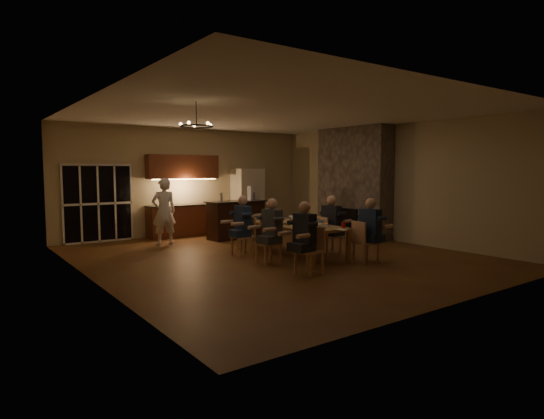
{
  "coord_description": "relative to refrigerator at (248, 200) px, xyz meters",
  "views": [
    {
      "loc": [
        -6.05,
        -8.21,
        1.96
      ],
      "look_at": [
        0.09,
        0.3,
        1.05
      ],
      "focal_mm": 30.0,
      "sensor_mm": 36.0,
      "label": 1
    }
  ],
  "objects": [
    {
      "name": "person_right_mid",
      "position": [
        -0.78,
        -4.75,
        -0.31
      ],
      "size": [
        0.7,
        0.7,
        1.38
      ],
      "primitive_type": null,
      "rotation": [
        0.0,
        0.0,
        1.76
      ],
      "color": "#202229",
      "rests_on": "ground"
    },
    {
      "name": "chair_left_near",
      "position": [
        -2.44,
        -5.91,
        -0.55
      ],
      "size": [
        0.51,
        0.51,
        0.89
      ],
      "primitive_type": null,
      "rotation": [
        0.0,
        0.0,
        -1.38
      ],
      "color": "tan",
      "rests_on": "ground"
    },
    {
      "name": "person_left_mid",
      "position": [
        -2.49,
        -4.79,
        -0.31
      ],
      "size": [
        0.66,
        0.66,
        1.38
      ],
      "primitive_type": null,
      "rotation": [
        0.0,
        0.0,
        -1.47
      ],
      "color": "#353B3F",
      "rests_on": "ground"
    },
    {
      "name": "chandelier",
      "position": [
        -4.18,
        -4.8,
        1.75
      ],
      "size": [
        0.6,
        0.6,
        0.03
      ],
      "primitive_type": "torus",
      "color": "black",
      "rests_on": "ceiling"
    },
    {
      "name": "french_doors",
      "position": [
        -4.6,
        0.32,
        0.05
      ],
      "size": [
        1.86,
        0.08,
        2.1
      ],
      "primitive_type": "cube",
      "color": "black",
      "rests_on": "ground"
    },
    {
      "name": "bar_blender",
      "position": [
        -0.73,
        -1.28,
        0.29
      ],
      "size": [
        0.17,
        0.17,
        0.41
      ],
      "primitive_type": "cube",
      "rotation": [
        0.0,
        0.0,
        0.38
      ],
      "color": "silver",
      "rests_on": "bar_island"
    },
    {
      "name": "chair_left_mid",
      "position": [
        -2.52,
        -4.7,
        -0.55
      ],
      "size": [
        0.46,
        0.46,
        0.89
      ],
      "primitive_type": null,
      "rotation": [
        0.0,
        0.0,
        -1.61
      ],
      "color": "tan",
      "rests_on": "ground"
    },
    {
      "name": "plate_left",
      "position": [
        -1.88,
        -5.12,
        -0.24
      ],
      "size": [
        0.27,
        0.27,
        0.02
      ],
      "primitive_type": "cylinder",
      "color": "white",
      "rests_on": "dining_table"
    },
    {
      "name": "person_left_near",
      "position": [
        -2.51,
        -5.87,
        -0.31
      ],
      "size": [
        0.66,
        0.66,
        1.38
      ],
      "primitive_type": null,
      "rotation": [
        0.0,
        0.0,
        -1.47
      ],
      "color": "#202229",
      "rests_on": "ground"
    },
    {
      "name": "laptop_f",
      "position": [
        -1.3,
        -3.17,
        -0.14
      ],
      "size": [
        0.41,
        0.39,
        0.23
      ],
      "primitive_type": null,
      "rotation": [
        0.0,
        0.0,
        0.46
      ],
      "color": "silver",
      "rests_on": "dining_table"
    },
    {
      "name": "bar_bottle",
      "position": [
        -1.7,
        -1.3,
        0.2
      ],
      "size": [
        0.08,
        0.08,
        0.24
      ],
      "primitive_type": "cylinder",
      "color": "#99999E",
      "rests_on": "bar_island"
    },
    {
      "name": "mug_mid",
      "position": [
        -1.51,
        -3.73,
        -0.2
      ],
      "size": [
        0.08,
        0.08,
        0.1
      ],
      "primitive_type": "cylinder",
      "color": "white",
      "rests_on": "dining_table"
    },
    {
      "name": "person_left_far",
      "position": [
        -2.47,
        -3.64,
        -0.31
      ],
      "size": [
        0.62,
        0.62,
        1.38
      ],
      "primitive_type": null,
      "rotation": [
        0.0,
        0.0,
        -1.61
      ],
      "color": "#1D2949",
      "rests_on": "ground"
    },
    {
      "name": "notepad",
      "position": [
        -1.47,
        -5.8,
        -0.24
      ],
      "size": [
        0.17,
        0.23,
        0.01
      ],
      "primitive_type": "cube",
      "rotation": [
        0.0,
        0.0,
        0.09
      ],
      "color": "white",
      "rests_on": "dining_table"
    },
    {
      "name": "plate_near",
      "position": [
        -1.28,
        -4.86,
        -0.24
      ],
      "size": [
        0.22,
        0.22,
        0.02
      ],
      "primitive_type": "cylinder",
      "color": "white",
      "rests_on": "dining_table"
    },
    {
      "name": "chair_right_near",
      "position": [
        -0.78,
        -5.83,
        -0.55
      ],
      "size": [
        0.5,
        0.5,
        0.89
      ],
      "primitive_type": null,
      "rotation": [
        0.0,
        0.0,
        1.42
      ],
      "color": "tan",
      "rests_on": "ground"
    },
    {
      "name": "laptop_a",
      "position": [
        -1.9,
        -5.24,
        -0.14
      ],
      "size": [
        0.37,
        0.34,
        0.23
      ],
      "primitive_type": null,
      "rotation": [
        0.0,
        0.0,
        2.94
      ],
      "color": "silver",
      "rests_on": "dining_table"
    },
    {
      "name": "chair_right_mid",
      "position": [
        -0.77,
        -4.71,
        -0.55
      ],
      "size": [
        0.52,
        0.52,
        0.89
      ],
      "primitive_type": null,
      "rotation": [
        0.0,
        0.0,
        1.36
      ],
      "color": "tan",
      "rests_on": "ground"
    },
    {
      "name": "mug_back",
      "position": [
        -1.99,
        -3.49,
        -0.2
      ],
      "size": [
        0.07,
        0.07,
        0.1
      ],
      "primitive_type": "cylinder",
      "color": "white",
      "rests_on": "dining_table"
    },
    {
      "name": "bar_island",
      "position": [
        -1.21,
        -1.27,
        -0.46
      ],
      "size": [
        1.78,
        0.81,
        1.08
      ],
      "primitive_type": "cube",
      "rotation": [
        0.0,
        0.0,
        0.08
      ],
      "color": "black",
      "rests_on": "ground"
    },
    {
      "name": "ceiling",
      "position": [
        -1.9,
        -4.15,
        2.22
      ],
      "size": [
        8.0,
        9.0,
        0.04
      ],
      "primitive_type": "cube",
      "color": "white",
      "rests_on": "back_wall"
    },
    {
      "name": "can_silver",
      "position": [
        -1.59,
        -4.95,
        -0.19
      ],
      "size": [
        0.07,
        0.07,
        0.12
      ],
      "primitive_type": "cylinder",
      "color": "#B2B2B7",
      "rests_on": "dining_table"
    },
    {
      "name": "plate_far",
      "position": [
        -1.21,
        -3.54,
        -0.24
      ],
      "size": [
        0.26,
        0.26,
        0.02
      ],
      "primitive_type": "cylinder",
      "color": "white",
      "rests_on": "dining_table"
    },
    {
      "name": "laptop_c",
      "position": [
        -1.87,
        -4.23,
        -0.14
      ],
      "size": [
        0.35,
        0.31,
        0.23
      ],
      "primitive_type": null,
      "rotation": [
        0.0,
        0.0,
        3.24
      ],
      "color": "silver",
      "rests_on": "dining_table"
    },
    {
      "name": "refrigerator",
      "position": [
        0.0,
        0.0,
        0.0
      ],
      "size": [
        0.9,
        0.68,
        2.0
      ],
      "primitive_type": "cube",
      "color": "beige",
      "rests_on": "ground"
    },
    {
      "name": "right_wall",
      "position": [
        2.12,
        -4.15,
        0.6
      ],
      "size": [
        0.04,
        9.0,
        3.2
      ],
      "primitive_type": "cube",
      "color": "tan",
      "rests_on": "ground"
    },
    {
      "name": "laptop_e",
      "position": [
        -1.81,
        -3.09,
        -0.14
      ],
      "size": [
        0.37,
        0.34,
        0.23
      ],
      "primitive_type": null,
      "rotation": [
        0.0,
        0.0,
        3.36
      ],
      "color": "silver",
      "rests_on": "dining_table"
    },
    {
      "name": "person_right_near",
      "position": [
        -0.76,
        -5.92,
        -0.31
      ],
      "size": [
        0.66,
        0.66,
        1.38
      ],
      "primitive_type": null,
      "rotation": [
        0.0,
        0.0,
        1.67
      ],
      "color": "#1D2949",
      "rests_on": "ground"
    },
    {
      "name": "redcup_mid",
      "position": [
        -2.08,
        -3.83,
        -0.19
      ],
      "size": [
        0.09,
        0.09,
        0.12
      ],
      "primitive_type": "cylinder",
      "color": "#B5160C",
      "rests_on": "dining_table"
    },
    {
      "name": "chair_right_far",
      "position": [
        -0.72,
        -3.73,
        -0.55
      ],
      "size": [
        0.54,
        0.54,
        0.89
      ],
      "primitive_type": null,
      "rotation": [
        0.0,
        0.0,
        1.31
      ],
      "color": "tan",
      "rests_on": "ground"
    },
    {
      "name": "redcup_near",
      "position": [
        -1.19,
        -5.56,
        -0.19
      ],
      "size": [
        0.08,
        0.08,
        0.12
      ],
      "primitive_type": "cylinder",
      "color": "#B5160C",
      "rests_on": "dining_table"
    },
    {
      "name": "chair_left_far",
      "position": [
        -2.46,
        -3.61,
        -0.55
      ],
      "size": [
        0.45,
        0.45,
        0.89
      ],
      "primitive_type": null,
      "rotation": [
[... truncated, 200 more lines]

